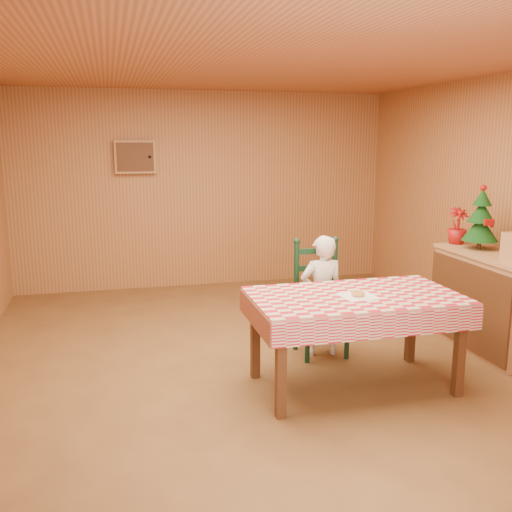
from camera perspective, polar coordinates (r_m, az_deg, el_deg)
The scene contains 11 objects.
ground at distance 5.17m, azimuth 0.56°, elevation -10.81°, with size 6.00×6.00×0.00m, color brown.
cabin_walls at distance 5.30m, azimuth -0.93°, elevation 10.03°, with size 5.10×6.05×2.65m.
dining_table at distance 4.59m, azimuth 9.86°, elevation -4.82°, with size 1.66×0.96×0.77m.
ladder_chair at distance 5.34m, azimuth 6.34°, elevation -4.43°, with size 0.44×0.40×1.08m.
seated_child at distance 5.27m, azimuth 6.57°, elevation -3.98°, with size 0.41×0.27×1.12m, color silver.
napkin at distance 4.52m, azimuth 10.15°, elevation -3.97°, with size 0.26×0.26×0.00m, color white.
donut at distance 4.52m, azimuth 10.16°, elevation -3.72°, with size 0.11×0.11×0.04m, color #C98F48.
shelf_unit at distance 5.83m, azimuth 22.39°, elevation -4.26°, with size 0.54×1.24×0.93m.
christmas_tree at distance 5.88m, azimuth 21.57°, elevation 3.37°, with size 0.34×0.34×0.62m.
flower_arrangement at distance 6.11m, azimuth 19.49°, elevation 2.87°, with size 0.20×0.20×0.37m, color #9D0F0E.
storage_bin at distance 5.76m, azimuth 23.29°, elevation -7.29°, with size 0.40×0.40×0.40m, color black.
Camera 1 is at (-1.23, -4.62, 1.97)m, focal length 40.00 mm.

